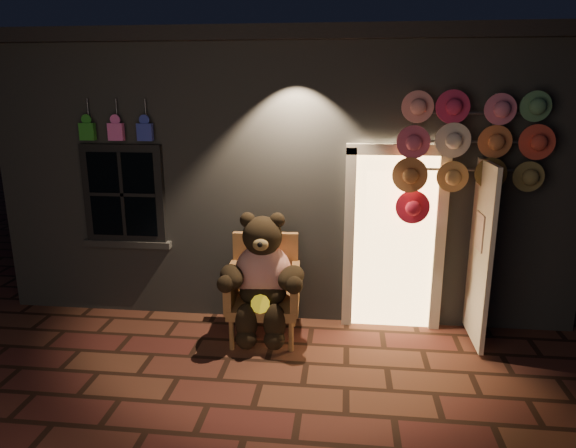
# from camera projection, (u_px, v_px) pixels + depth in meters

# --- Properties ---
(ground) EXTENTS (60.00, 60.00, 0.00)m
(ground) POSITION_uv_depth(u_px,v_px,m) (261.00, 383.00, 5.01)
(ground) COLOR brown
(ground) RESTS_ON ground
(shop_building) EXTENTS (7.30, 5.95, 3.51)m
(shop_building) POSITION_uv_depth(u_px,v_px,m) (299.00, 155.00, 8.41)
(shop_building) COLOR slate
(shop_building) RESTS_ON ground
(wicker_armchair) EXTENTS (0.85, 0.77, 1.16)m
(wicker_armchair) POSITION_uv_depth(u_px,v_px,m) (264.00, 287.00, 5.88)
(wicker_armchair) COLOR #9C673C
(wicker_armchair) RESTS_ON ground
(teddy_bear) EXTENTS (1.03, 0.82, 1.42)m
(teddy_bear) POSITION_uv_depth(u_px,v_px,m) (262.00, 277.00, 5.69)
(teddy_bear) COLOR red
(teddy_bear) RESTS_ON ground
(hat_rack) EXTENTS (1.56, 0.22, 2.76)m
(hat_rack) POSITION_uv_depth(u_px,v_px,m) (469.00, 150.00, 5.47)
(hat_rack) COLOR #59595E
(hat_rack) RESTS_ON ground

